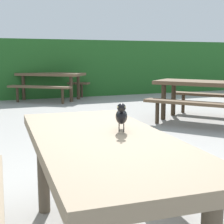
{
  "coord_description": "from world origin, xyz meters",
  "views": [
    {
      "loc": [
        -1.04,
        -2.03,
        1.2
      ],
      "look_at": [
        -0.21,
        -0.03,
        0.84
      ],
      "focal_mm": 54.71,
      "sensor_mm": 36.0,
      "label": 1
    }
  ],
  "objects": [
    {
      "name": "bird_grackle",
      "position": [
        -0.22,
        -0.19,
        0.84
      ],
      "size": [
        0.15,
        0.27,
        0.18
      ],
      "color": "black",
      "rests_on": "picnic_table_foreground"
    },
    {
      "name": "picnic_table_foreground",
      "position": [
        -0.36,
        -0.24,
        0.56
      ],
      "size": [
        1.8,
        1.85,
        0.74
      ],
      "color": "#84725B",
      "rests_on": "ground"
    },
    {
      "name": "picnic_table_mid_right",
      "position": [
        0.99,
        7.32,
        0.56
      ],
      "size": [
        2.38,
        2.37,
        0.74
      ],
      "color": "brown",
      "rests_on": "ground"
    },
    {
      "name": "picnic_table_mid_left",
      "position": [
        2.95,
        3.12,
        0.56
      ],
      "size": [
        2.37,
        2.38,
        0.74
      ],
      "color": "brown",
      "rests_on": "ground"
    },
    {
      "name": "hedge_wall",
      "position": [
        0.0,
        8.47,
        0.83
      ],
      "size": [
        28.0,
        1.72,
        1.67
      ],
      "primitive_type": "cube",
      "color": "#235B23",
      "rests_on": "ground"
    }
  ]
}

